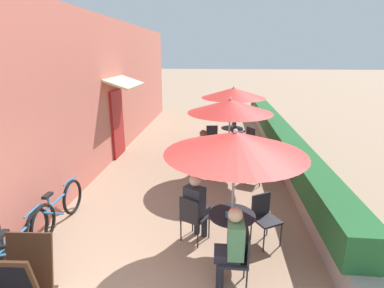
{
  "coord_description": "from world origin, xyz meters",
  "views": [
    {
      "loc": [
        0.82,
        -2.65,
        3.21
      ],
      "look_at": [
        0.15,
        4.53,
        1.0
      ],
      "focal_mm": 28.0,
      "sensor_mm": 36.0,
      "label": 1
    }
  ],
  "objects_px": {
    "patio_table_far": "(232,134)",
    "cafe_chair_far_back": "(248,139)",
    "cafe_chair_near_left": "(239,256)",
    "coffee_cup_far": "(235,127)",
    "patio_table_near": "(231,226)",
    "patio_umbrella_mid": "(230,106)",
    "cafe_chair_near_right": "(264,215)",
    "cafe_chair_mid_left": "(202,157)",
    "seated_patron_mid_left": "(204,150)",
    "patio_umbrella_far": "(234,93)",
    "seated_patron_near_back": "(196,204)",
    "coffee_cup_mid": "(232,149)",
    "patio_umbrella_near": "(235,143)",
    "coffee_cup_near": "(228,215)",
    "patio_table_mid": "(228,159)",
    "menu_board": "(21,273)",
    "seated_patron_near_left": "(231,245)",
    "bicycle_leaning": "(18,247)",
    "cafe_chair_near_back": "(193,216)",
    "cafe_chair_far_left": "(237,129)",
    "cafe_chair_mid_right": "(256,163)",
    "bicycle_second": "(59,209)",
    "cafe_chair_far_right": "(212,135)"
  },
  "relations": [
    {
      "from": "cafe_chair_near_left",
      "to": "coffee_cup_far",
      "type": "height_order",
      "value": "cafe_chair_near_left"
    },
    {
      "from": "patio_table_near",
      "to": "patio_umbrella_near",
      "type": "relative_size",
      "value": 0.35
    },
    {
      "from": "patio_umbrella_far",
      "to": "bicycle_leaning",
      "type": "xyz_separation_m",
      "value": [
        -3.47,
        -6.38,
        -1.57
      ]
    },
    {
      "from": "patio_table_near",
      "to": "patio_umbrella_mid",
      "type": "height_order",
      "value": "patio_umbrella_mid"
    },
    {
      "from": "bicycle_second",
      "to": "seated_patron_mid_left",
      "type": "bearing_deg",
      "value": 49.21
    },
    {
      "from": "coffee_cup_mid",
      "to": "patio_table_far",
      "type": "distance_m",
      "value": 2.53
    },
    {
      "from": "patio_umbrella_mid",
      "to": "cafe_chair_far_back",
      "type": "height_order",
      "value": "patio_umbrella_mid"
    },
    {
      "from": "seated_patron_mid_left",
      "to": "menu_board",
      "type": "bearing_deg",
      "value": -95.36
    },
    {
      "from": "menu_board",
      "to": "coffee_cup_near",
      "type": "bearing_deg",
      "value": 19.04
    },
    {
      "from": "cafe_chair_near_left",
      "to": "patio_umbrella_mid",
      "type": "relative_size",
      "value": 0.41
    },
    {
      "from": "coffee_cup_near",
      "to": "cafe_chair_mid_left",
      "type": "relative_size",
      "value": 0.1
    },
    {
      "from": "seated_patron_mid_left",
      "to": "patio_umbrella_far",
      "type": "relative_size",
      "value": 0.58
    },
    {
      "from": "patio_table_near",
      "to": "seated_patron_near_left",
      "type": "xyz_separation_m",
      "value": [
        -0.03,
        -0.71,
        0.16
      ]
    },
    {
      "from": "patio_table_near",
      "to": "coffee_cup_mid",
      "type": "xyz_separation_m",
      "value": [
        0.12,
        3.26,
        0.26
      ]
    },
    {
      "from": "patio_table_mid",
      "to": "patio_umbrella_near",
      "type": "bearing_deg",
      "value": -90.32
    },
    {
      "from": "coffee_cup_far",
      "to": "bicycle_second",
      "type": "bearing_deg",
      "value": -124.52
    },
    {
      "from": "patio_umbrella_near",
      "to": "bicycle_leaning",
      "type": "relative_size",
      "value": 1.25
    },
    {
      "from": "cafe_chair_near_back",
      "to": "coffee_cup_near",
      "type": "relative_size",
      "value": 9.67
    },
    {
      "from": "cafe_chair_mid_right",
      "to": "coffee_cup_mid",
      "type": "relative_size",
      "value": 9.67
    },
    {
      "from": "bicycle_leaning",
      "to": "menu_board",
      "type": "relative_size",
      "value": 2.03
    },
    {
      "from": "cafe_chair_near_back",
      "to": "bicycle_leaning",
      "type": "bearing_deg",
      "value": -131.26
    },
    {
      "from": "seated_patron_near_left",
      "to": "cafe_chair_far_back",
      "type": "height_order",
      "value": "seated_patron_near_left"
    },
    {
      "from": "patio_umbrella_near",
      "to": "cafe_chair_near_right",
      "type": "bearing_deg",
      "value": 36.39
    },
    {
      "from": "patio_table_far",
      "to": "bicycle_second",
      "type": "height_order",
      "value": "bicycle_second"
    },
    {
      "from": "patio_umbrella_near",
      "to": "cafe_chair_near_back",
      "type": "bearing_deg",
      "value": 156.39
    },
    {
      "from": "patio_table_near",
      "to": "coffee_cup_mid",
      "type": "bearing_deg",
      "value": 87.86
    },
    {
      "from": "cafe_chair_near_right",
      "to": "coffee_cup_far",
      "type": "bearing_deg",
      "value": -117.22
    },
    {
      "from": "seated_patron_mid_left",
      "to": "cafe_chair_far_left",
      "type": "xyz_separation_m",
      "value": [
        1.05,
        3.03,
        -0.17
      ]
    },
    {
      "from": "bicycle_second",
      "to": "coffee_cup_mid",
      "type": "bearing_deg",
      "value": 40.06
    },
    {
      "from": "patio_table_far",
      "to": "cafe_chair_far_back",
      "type": "relative_size",
      "value": 0.86
    },
    {
      "from": "patio_umbrella_near",
      "to": "patio_table_far",
      "type": "distance_m",
      "value": 5.94
    },
    {
      "from": "seated_patron_near_left",
      "to": "patio_umbrella_near",
      "type": "bearing_deg",
      "value": -2.84
    },
    {
      "from": "bicycle_leaning",
      "to": "patio_table_near",
      "type": "bearing_deg",
      "value": 8.46
    },
    {
      "from": "cafe_chair_near_right",
      "to": "cafe_chair_far_back",
      "type": "relative_size",
      "value": 1.0
    },
    {
      "from": "patio_table_mid",
      "to": "menu_board",
      "type": "xyz_separation_m",
      "value": [
        -2.81,
        -4.38,
        -0.11
      ]
    },
    {
      "from": "seated_patron_mid_left",
      "to": "patio_table_near",
      "type": "bearing_deg",
      "value": -59.95
    },
    {
      "from": "cafe_chair_near_right",
      "to": "cafe_chair_mid_left",
      "type": "height_order",
      "value": "same"
    },
    {
      "from": "patio_umbrella_near",
      "to": "seated_patron_near_back",
      "type": "xyz_separation_m",
      "value": [
        -0.6,
        0.38,
        -1.24
      ]
    },
    {
      "from": "patio_umbrella_far",
      "to": "bicycle_leaning",
      "type": "bearing_deg",
      "value": -118.53
    },
    {
      "from": "cafe_chair_mid_left",
      "to": "seated_patron_near_left",
      "type": "bearing_deg",
      "value": -61.45
    },
    {
      "from": "bicycle_leaning",
      "to": "menu_board",
      "type": "distance_m",
      "value": 0.77
    },
    {
      "from": "coffee_cup_near",
      "to": "patio_table_mid",
      "type": "relative_size",
      "value": 0.12
    },
    {
      "from": "patio_table_near",
      "to": "seated_patron_near_left",
      "type": "height_order",
      "value": "seated_patron_near_left"
    },
    {
      "from": "seated_patron_near_back",
      "to": "cafe_chair_far_back",
      "type": "distance_m",
      "value": 5.04
    },
    {
      "from": "patio_umbrella_mid",
      "to": "coffee_cup_far",
      "type": "height_order",
      "value": "patio_umbrella_mid"
    },
    {
      "from": "patio_umbrella_mid",
      "to": "coffee_cup_far",
      "type": "relative_size",
      "value": 23.84
    },
    {
      "from": "cafe_chair_far_right",
      "to": "cafe_chair_far_back",
      "type": "height_order",
      "value": "same"
    },
    {
      "from": "seated_patron_near_back",
      "to": "cafe_chair_mid_right",
      "type": "bearing_deg",
      "value": 92.94
    },
    {
      "from": "cafe_chair_near_right",
      "to": "coffee_cup_near",
      "type": "distance_m",
      "value": 0.88
    },
    {
      "from": "cafe_chair_near_left",
      "to": "patio_umbrella_mid",
      "type": "bearing_deg",
      "value": 0.64
    }
  ]
}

